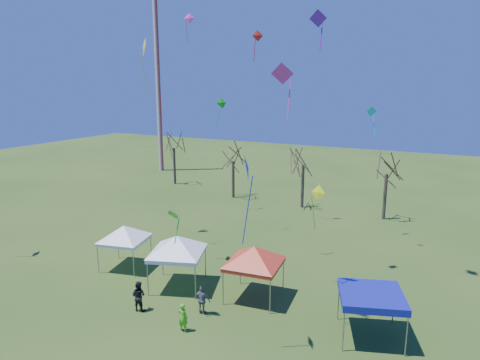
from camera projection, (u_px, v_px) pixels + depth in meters
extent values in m
plane|color=#2A4917|center=(199.00, 325.00, 23.27)|extent=(140.00, 140.00, 0.00)
cylinder|color=silver|center=(158.00, 86.00, 62.45)|extent=(0.70, 0.70, 25.00)
cylinder|color=#3D2D21|center=(174.00, 166.00, 55.76)|extent=(0.32, 0.32, 4.78)
cylinder|color=#3D2D21|center=(233.00, 179.00, 49.01)|extent=(0.32, 0.32, 4.28)
cylinder|color=#3D2D21|center=(303.00, 186.00, 45.06)|extent=(0.32, 0.32, 4.64)
cylinder|color=#3D2D21|center=(385.00, 197.00, 41.10)|extent=(0.32, 0.32, 4.49)
cylinder|color=gray|center=(98.00, 260.00, 29.48)|extent=(0.06, 0.06, 1.92)
cylinder|color=gray|center=(118.00, 246.00, 32.03)|extent=(0.06, 0.06, 1.92)
cylinder|color=gray|center=(134.00, 264.00, 28.84)|extent=(0.06, 0.06, 1.92)
cylinder|color=gray|center=(151.00, 249.00, 31.39)|extent=(0.06, 0.06, 1.92)
cube|color=white|center=(124.00, 240.00, 30.20)|extent=(3.44, 3.44, 0.23)
pyramid|color=white|center=(124.00, 226.00, 29.96)|extent=(3.98, 3.98, 0.96)
cylinder|color=gray|center=(148.00, 280.00, 26.24)|extent=(0.06, 0.06, 2.13)
cylinder|color=gray|center=(163.00, 260.00, 29.13)|extent=(0.06, 0.06, 2.13)
cylinder|color=gray|center=(195.00, 283.00, 25.87)|extent=(0.06, 0.06, 2.13)
cylinder|color=gray|center=(206.00, 263.00, 28.76)|extent=(0.06, 0.06, 2.13)
cube|color=white|center=(177.00, 253.00, 27.24)|extent=(4.07, 4.07, 0.26)
pyramid|color=white|center=(177.00, 236.00, 26.98)|extent=(4.27, 4.27, 1.07)
cylinder|color=gray|center=(223.00, 288.00, 25.19)|extent=(0.06, 0.06, 2.07)
cylinder|color=gray|center=(240.00, 269.00, 27.84)|extent=(0.06, 0.06, 2.07)
cylinder|color=gray|center=(270.00, 297.00, 24.20)|extent=(0.06, 0.06, 2.07)
cylinder|color=gray|center=(283.00, 276.00, 26.84)|extent=(0.06, 0.06, 2.07)
cube|color=red|center=(254.00, 264.00, 25.76)|extent=(3.41, 3.41, 0.25)
pyramid|color=red|center=(254.00, 246.00, 25.51)|extent=(4.36, 4.36, 1.03)
cylinder|color=gray|center=(343.00, 332.00, 20.75)|extent=(0.06, 0.06, 2.10)
cylinder|color=gray|center=(338.00, 302.00, 23.59)|extent=(0.06, 0.06, 2.10)
cylinder|color=gray|center=(406.00, 337.00, 20.35)|extent=(0.06, 0.06, 2.10)
cylinder|color=gray|center=(394.00, 306.00, 23.19)|extent=(0.06, 0.06, 2.10)
cube|color=#0D128C|center=(371.00, 297.00, 21.72)|extent=(3.99, 3.99, 0.25)
cube|color=#0D128C|center=(372.00, 294.00, 21.67)|extent=(3.99, 3.99, 0.13)
imported|color=#4AC11F|center=(183.00, 317.00, 22.53)|extent=(0.60, 0.41, 1.58)
imported|color=slate|center=(202.00, 300.00, 24.22)|extent=(1.03, 0.49, 1.71)
imported|color=black|center=(139.00, 296.00, 24.60)|extent=(0.95, 0.79, 1.78)
cone|color=#142FDC|center=(247.00, 168.00, 19.33)|extent=(0.88, 1.26, 1.27)
cube|color=#142FDC|center=(248.00, 210.00, 19.53)|extent=(0.45, 0.27, 3.23)
cone|color=#CC2D99|center=(282.00, 73.00, 20.34)|extent=(1.19, 0.72, 1.05)
cube|color=#CC2D99|center=(289.00, 100.00, 20.52)|extent=(0.17, 0.73, 1.95)
cone|color=#E8FF1A|center=(318.00, 193.00, 26.64)|extent=(1.02, 0.51, 0.98)
cube|color=#E8FF1A|center=(313.00, 213.00, 27.12)|extent=(0.19, 0.58, 2.32)
cone|color=green|center=(174.00, 214.00, 22.87)|extent=(0.93, 0.72, 0.70)
cube|color=green|center=(177.00, 231.00, 22.95)|extent=(0.11, 0.45, 1.34)
cone|color=red|center=(258.00, 36.00, 28.95)|extent=(0.72, 0.65, 0.78)
cube|color=red|center=(255.00, 50.00, 29.10)|extent=(0.33, 0.38, 1.49)
cone|color=yellow|center=(144.00, 47.00, 28.04)|extent=(1.14, 1.15, 1.28)
cube|color=yellow|center=(145.00, 74.00, 28.68)|extent=(0.44, 0.44, 2.87)
cone|color=#6319B0|center=(318.00, 18.00, 15.93)|extent=(0.70, 0.37, 0.64)
cube|color=#6319B0|center=(321.00, 37.00, 16.03)|extent=(0.08, 0.32, 1.02)
cone|color=green|center=(222.00, 103.00, 42.15)|extent=(0.92, 1.25, 1.14)
cube|color=green|center=(218.00, 117.00, 42.21)|extent=(0.78, 0.41, 2.15)
cone|color=#D22EA6|center=(189.00, 18.00, 45.81)|extent=(1.28, 0.87, 1.17)
cube|color=#D22EA6|center=(187.00, 32.00, 46.13)|extent=(0.29, 0.61, 2.13)
cone|color=#0DC9C9|center=(371.00, 111.00, 34.65)|extent=(0.88, 0.73, 0.86)
cube|color=#0DC9C9|center=(374.00, 124.00, 34.92)|extent=(0.38, 0.53, 1.72)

